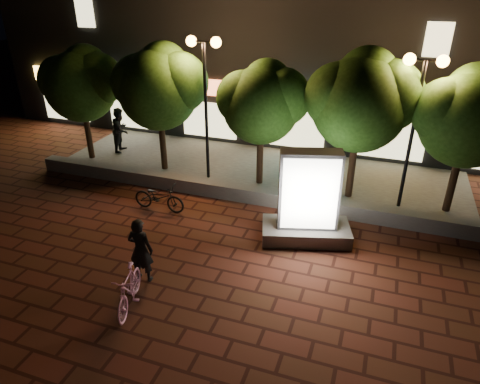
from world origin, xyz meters
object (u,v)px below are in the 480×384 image
at_px(tree_far_left, 82,82).
at_px(street_lamp_right, 420,94).
at_px(scooter_parked, 159,197).
at_px(tree_mid, 263,100).
at_px(tree_right, 363,98).
at_px(pedestrian, 121,130).
at_px(scooter_pink, 129,289).
at_px(rider, 141,250).
at_px(street_lamp_left, 205,74).
at_px(tree_far_right, 471,114).
at_px(ad_kiosk, 308,205).
at_px(tree_left, 160,85).

relative_size(tree_far_left, street_lamp_right, 0.93).
xyz_separation_m(street_lamp_right, scooter_parked, (-7.59, -2.80, -3.41)).
height_order(tree_mid, tree_right, tree_right).
bearing_deg(pedestrian, tree_far_left, 134.46).
bearing_deg(scooter_pink, street_lamp_right, 35.16).
bearing_deg(rider, street_lamp_right, -139.08).
distance_m(street_lamp_left, street_lamp_right, 7.00).
bearing_deg(pedestrian, tree_far_right, -104.18).
height_order(tree_mid, pedestrian, tree_mid).
distance_m(tree_right, street_lamp_right, 1.70).
bearing_deg(scooter_parked, ad_kiosk, -90.89).
xyz_separation_m(tree_right, scooter_pink, (-4.31, -7.47, -3.05)).
height_order(tree_right, rider, tree_right).
bearing_deg(scooter_pink, tree_mid, 67.08).
xyz_separation_m(street_lamp_right, scooter_pink, (-5.95, -7.21, -3.38)).
relative_size(tree_mid, ad_kiosk, 1.58).
height_order(ad_kiosk, scooter_parked, ad_kiosk).
height_order(tree_far_right, scooter_pink, tree_far_right).
xyz_separation_m(tree_mid, street_lamp_right, (4.95, -0.26, 0.68)).
xyz_separation_m(tree_right, street_lamp_right, (1.64, -0.26, 0.33)).
height_order(tree_right, tree_far_right, tree_right).
relative_size(tree_right, scooter_parked, 2.78).
bearing_deg(tree_far_right, rider, -140.15).
bearing_deg(tree_left, scooter_pink, -68.15).
distance_m(tree_right, pedestrian, 10.40).
distance_m(tree_right, scooter_pink, 9.14).
distance_m(tree_right, rider, 8.34).
distance_m(tree_left, street_lamp_right, 8.96).
height_order(tree_far_left, tree_right, tree_right).
distance_m(street_lamp_right, rider, 9.26).
bearing_deg(tree_far_left, tree_left, 0.00).
distance_m(tree_mid, tree_right, 3.32).
distance_m(tree_mid, street_lamp_right, 5.00).
height_order(tree_right, street_lamp_left, street_lamp_left).
relative_size(street_lamp_left, scooter_parked, 2.84).
distance_m(tree_right, ad_kiosk, 4.10).
distance_m(tree_left, tree_right, 7.30).
relative_size(tree_far_right, street_lamp_right, 0.96).
bearing_deg(tree_far_left, tree_mid, -0.00).
relative_size(tree_left, tree_right, 0.97).
bearing_deg(tree_left, tree_mid, -0.00).
bearing_deg(tree_far_right, scooter_parked, -161.49).
bearing_deg(rider, tree_mid, -105.01).
height_order(tree_mid, scooter_pink, tree_mid).
bearing_deg(street_lamp_left, street_lamp_right, 0.00).
height_order(tree_right, scooter_pink, tree_right).
relative_size(tree_far_right, pedestrian, 2.46).
bearing_deg(rider, tree_left, -71.07).
bearing_deg(tree_far_right, tree_right, 180.00).
distance_m(tree_far_left, scooter_pink, 10.28).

